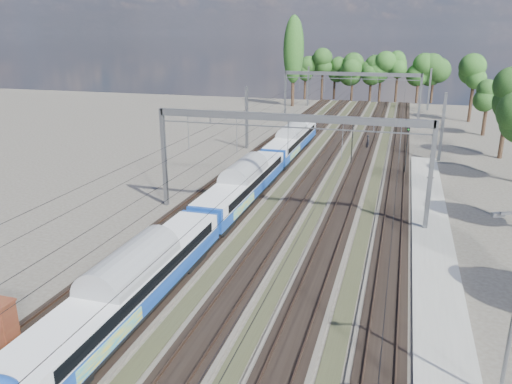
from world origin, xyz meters
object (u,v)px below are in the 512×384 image
(worker, at_px, (368,142))
(signal_near, at_px, (353,136))
(emu_train, at_px, (243,181))
(signal_far, at_px, (407,143))

(worker, xyz_separation_m, signal_near, (-1.26, -9.37, 2.57))
(emu_train, relative_size, worker, 30.60)
(signal_far, bearing_deg, signal_near, 161.17)
(signal_near, bearing_deg, emu_train, -138.12)
(worker, bearing_deg, signal_near, 160.79)
(emu_train, bearing_deg, signal_near, 66.63)
(emu_train, bearing_deg, worker, 71.65)
(signal_near, bearing_deg, signal_far, -48.51)
(signal_near, relative_size, signal_far, 0.99)
(emu_train, relative_size, signal_far, 10.69)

